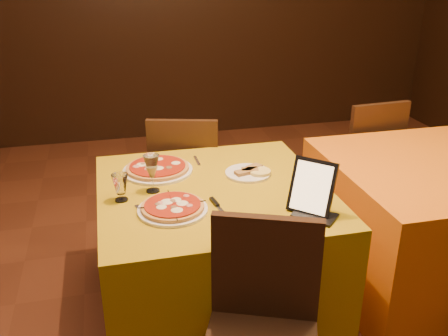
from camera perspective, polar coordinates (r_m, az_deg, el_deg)
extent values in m
cube|color=#B08C0B|center=(2.61, -1.19, -9.77)|extent=(1.10, 1.10, 0.75)
cube|color=orange|center=(3.10, 22.05, -5.92)|extent=(1.10, 1.10, 0.75)
cylinder|color=white|center=(2.22, -5.89, -4.76)|extent=(0.31, 0.31, 0.01)
cylinder|color=#AD4C23|center=(2.22, -5.90, -4.40)|extent=(0.28, 0.28, 0.02)
cylinder|color=white|center=(2.63, -7.58, -0.27)|extent=(0.36, 0.36, 0.01)
cylinder|color=#AD4C23|center=(2.62, -7.60, 0.05)|extent=(0.33, 0.33, 0.02)
cylinder|color=white|center=(2.57, 2.76, -0.59)|extent=(0.24, 0.24, 0.01)
cylinder|color=olive|center=(2.57, 2.76, -0.25)|extent=(0.15, 0.15, 0.02)
cube|color=black|center=(2.19, 10.03, -2.15)|extent=(0.21, 0.21, 0.23)
cube|color=#A6A7AC|center=(2.21, -0.28, -4.95)|extent=(0.05, 0.22, 0.01)
cube|color=#A3A4AA|center=(2.22, -9.13, -5.12)|extent=(0.07, 0.17, 0.01)
cube|color=#ABAAB1|center=(2.74, -3.11, 0.83)|extent=(0.02, 0.14, 0.01)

